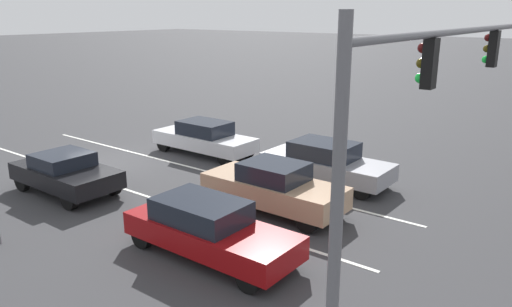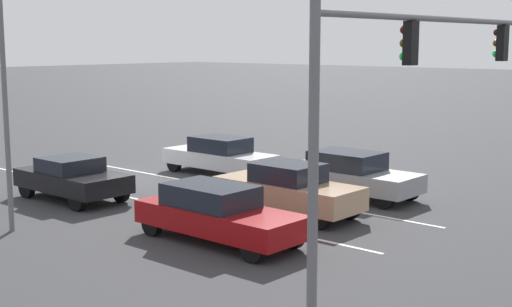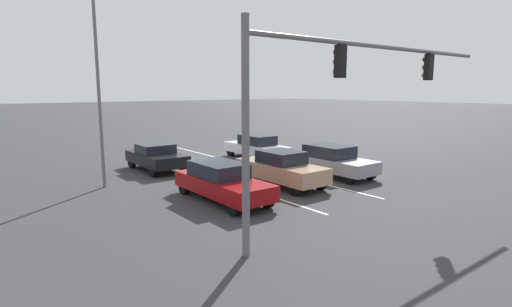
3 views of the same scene
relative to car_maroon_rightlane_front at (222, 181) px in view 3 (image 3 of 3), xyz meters
name	(u,v)px [view 3 (image 3 of 3)]	position (x,y,z in m)	size (l,w,h in m)	color
ground_plane	(192,160)	(-3.49, -8.83, -0.76)	(240.00, 240.00, 0.00)	#333335
lane_stripe_left_divider	(245,164)	(-5.13, -5.49, -0.75)	(0.12, 18.68, 0.01)	silver
lane_stripe_center_divider	(195,171)	(-1.85, -5.49, -0.75)	(0.12, 18.68, 0.01)	silver
car_maroon_rightlane_front	(222,181)	(0.00, 0.00, 0.00)	(1.75, 4.73, 1.47)	maroon
car_gray_leftlane_front	(330,160)	(-6.83, -0.52, 0.02)	(1.84, 4.77, 1.52)	gray
car_tan_midlane_front	(281,168)	(-3.47, -0.45, 0.03)	(1.77, 4.59, 1.57)	tan
car_black_rightlane_second	(156,157)	(-0.43, -7.07, -0.02)	(1.93, 4.07, 1.41)	black
car_silver_leftlane_second	(257,147)	(-6.86, -6.58, 0.00)	(1.71, 4.80, 1.49)	silver
traffic_signal_gantry	(343,82)	(-1.24, 4.84, 3.76)	(11.55, 0.37, 6.08)	slate
street_lamp_right_shoulder	(102,68)	(2.78, -4.97, 4.42)	(2.04, 0.24, 9.08)	slate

